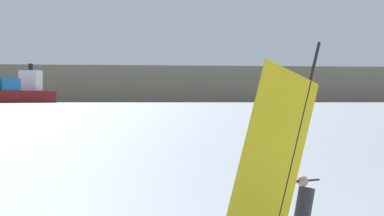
# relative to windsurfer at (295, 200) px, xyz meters

# --- Properties ---
(windsurfer) EXTENTS (3.20, 2.57, 4.07)m
(windsurfer) POSITION_rel_windsurfer_xyz_m (0.00, 0.00, 0.00)
(windsurfer) COLOR white
(windsurfer) RESTS_ON ground_plane
(distant_headland) EXTENTS (1257.01, 488.83, 39.78)m
(distant_headland) POSITION_rel_windsurfer_xyz_m (70.30, 1007.00, 18.98)
(distant_headland) COLOR #756B56
(distant_headland) RESTS_ON ground_plane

